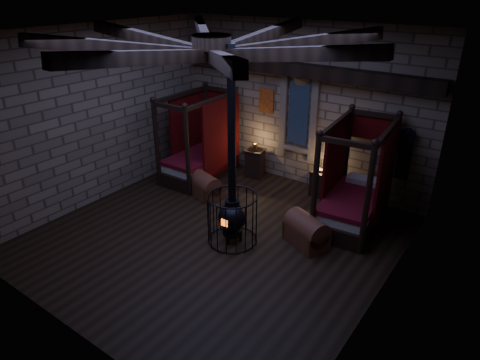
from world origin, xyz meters
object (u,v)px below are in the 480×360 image
Objects in this scene: trunk_left at (205,186)px; bed_left at (201,156)px; stove at (232,215)px; bed_right at (354,199)px; trunk_right at (306,231)px.

bed_left is at bearing 151.98° from trunk_left.
stove reaches higher than bed_left.
bed_right is 2.84m from stove.
trunk_left is at bearing -46.65° from bed_left.
bed_right is at bearing 96.13° from trunk_right.
trunk_left is at bearing -165.47° from trunk_right.
bed_left is 0.57× the size of stove.
trunk_left is at bearing 142.52° from stove.
bed_right is 1.51m from trunk_right.
trunk_right is at bearing 29.99° from stove.
stove is (2.73, -2.20, 0.07)m from bed_left.
trunk_left is 0.23× the size of stove.
bed_right reaches higher than trunk_left.
stove is at bearing -40.04° from bed_left.
bed_right is (4.46, 0.06, 0.01)m from bed_left.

